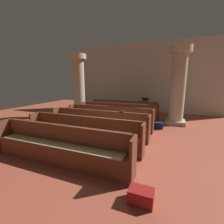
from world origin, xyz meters
TOP-DOWN VIEW (x-y plane):
  - ground_plane at (0.00, 0.00)m, footprint 19.20×19.20m
  - back_wall at (0.00, 6.08)m, footprint 10.00×0.16m
  - pew_row_0 at (-0.75, 3.72)m, footprint 3.84×0.46m
  - pew_row_1 at (-0.75, 2.65)m, footprint 3.84×0.46m
  - pew_row_2 at (-0.75, 1.57)m, footprint 3.84×0.47m
  - pew_row_3 at (-0.75, 0.50)m, footprint 3.84×0.46m
  - pew_row_4 at (-0.75, -0.58)m, footprint 3.84×0.46m
  - pew_row_5 at (-0.75, -1.65)m, footprint 3.84×0.47m
  - pillar_aisle_side at (1.99, 3.38)m, footprint 0.96×0.96m
  - pillar_far_side at (-3.44, 3.39)m, footprint 0.96×0.96m
  - lectern at (0.27, 4.89)m, footprint 0.48×0.45m
  - hymn_book at (0.13, 0.69)m, footprint 0.13×0.18m
  - kneeler_box_navy at (1.31, 2.26)m, footprint 0.37×0.25m
  - kneeler_box_red at (1.41, -2.18)m, footprint 0.42×0.28m

SIDE VIEW (x-z plane):
  - ground_plane at x=0.00m, z-range 0.00..0.00m
  - kneeler_box_red at x=1.41m, z-range 0.00..0.25m
  - kneeler_box_navy at x=1.31m, z-range 0.00..0.27m
  - lectern at x=0.27m, z-range -0.09..0.99m
  - pew_row_0 at x=-0.75m, z-range 0.04..0.98m
  - pew_row_1 at x=-0.75m, z-range 0.04..0.98m
  - pew_row_2 at x=-0.75m, z-range 0.04..0.98m
  - pew_row_3 at x=-0.75m, z-range 0.04..0.98m
  - pew_row_4 at x=-0.75m, z-range 0.04..0.98m
  - pew_row_5 at x=-0.75m, z-range 0.04..0.98m
  - hymn_book at x=0.13m, z-range 0.94..0.98m
  - pillar_aisle_side at x=1.99m, z-range 0.07..3.64m
  - pillar_far_side at x=-3.44m, z-range 0.07..3.64m
  - back_wall at x=0.00m, z-range 0.00..4.50m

